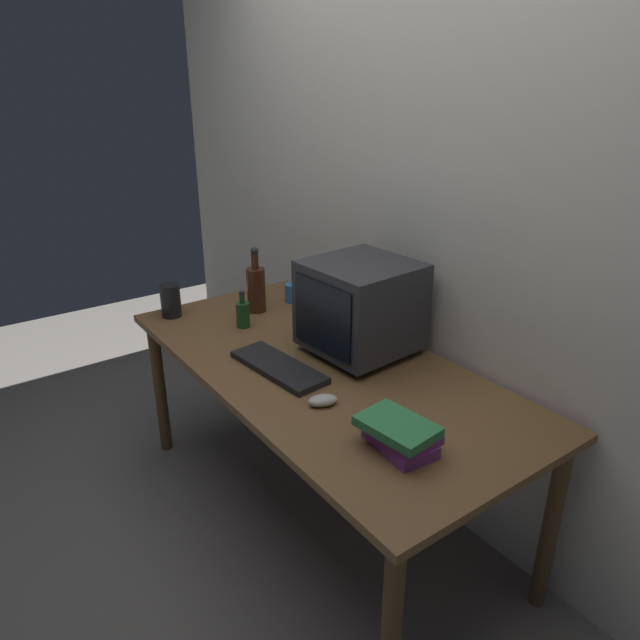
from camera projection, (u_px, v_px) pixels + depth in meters
The scene contains 11 objects.
ground_plane at pixel (320, 511), 2.50m from camera, with size 6.00×6.00×0.00m, color slate.
back_wall at pixel (419, 210), 2.26m from camera, with size 4.00×0.08×2.50m, color silver.
desk at pixel (320, 380), 2.24m from camera, with size 1.78×0.84×0.72m.
crt_monitor at pixel (360, 307), 2.23m from camera, with size 0.40×0.41×0.37m.
keyboard at pixel (278, 367), 2.16m from camera, with size 0.42×0.15×0.02m, color black.
computer_mouse at pixel (323, 400), 1.93m from camera, with size 0.06×0.10×0.04m, color beige.
bottle_tall at pixel (256, 288), 2.66m from camera, with size 0.09×0.09×0.31m.
bottle_short at pixel (243, 313), 2.51m from camera, with size 0.06×0.06×0.17m.
book_stack at pixel (399, 434), 1.69m from camera, with size 0.24×0.18×0.09m.
mug at pixel (293, 293), 2.80m from camera, with size 0.12×0.08×0.09m.
metal_canister at pixel (171, 301), 2.62m from camera, with size 0.09×0.09×0.15m, color black.
Camera 1 is at (1.60, -1.15, 1.74)m, focal length 32.42 mm.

